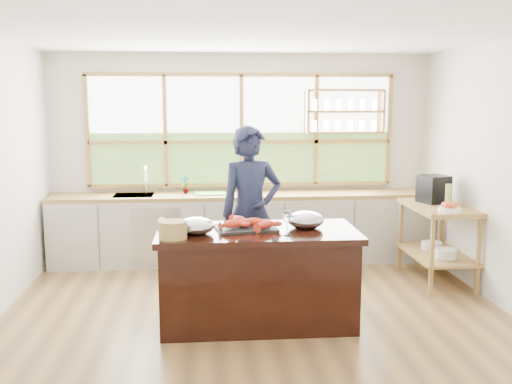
{
  "coord_description": "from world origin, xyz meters",
  "views": [
    {
      "loc": [
        -0.45,
        -5.34,
        2.07
      ],
      "look_at": [
        0.02,
        0.15,
        1.2
      ],
      "focal_mm": 40.0,
      "sensor_mm": 36.0,
      "label": 1
    }
  ],
  "objects": [
    {
      "name": "ground_plane",
      "position": [
        0.0,
        0.0,
        0.0
      ],
      "size": [
        5.0,
        5.0,
        0.0
      ],
      "primitive_type": "plane",
      "color": "olive"
    },
    {
      "name": "room_shell",
      "position": [
        0.02,
        0.51,
        1.75
      ],
      "size": [
        5.02,
        4.52,
        2.71
      ],
      "color": "silver",
      "rests_on": "ground_plane"
    },
    {
      "name": "back_counter",
      "position": [
        -0.02,
        1.94,
        0.45
      ],
      "size": [
        4.9,
        0.63,
        0.9
      ],
      "color": "beige",
      "rests_on": "ground_plane"
    },
    {
      "name": "right_shelf_unit",
      "position": [
        2.19,
        0.89,
        0.6
      ],
      "size": [
        0.62,
        1.1,
        0.9
      ],
      "color": "olive",
      "rests_on": "ground_plane"
    },
    {
      "name": "island",
      "position": [
        0.0,
        -0.2,
        0.45
      ],
      "size": [
        1.85,
        0.9,
        0.9
      ],
      "color": "black",
      "rests_on": "ground_plane"
    },
    {
      "name": "cook",
      "position": [
        -0.0,
        0.56,
        0.91
      ],
      "size": [
        0.75,
        0.58,
        1.83
      ],
      "primitive_type": "imported",
      "rotation": [
        0.0,
        0.0,
        0.23
      ],
      "color": "#161B35",
      "rests_on": "ground_plane"
    },
    {
      "name": "potted_plant",
      "position": [
        -0.75,
        2.0,
        1.02
      ],
      "size": [
        0.14,
        0.11,
        0.25
      ],
      "primitive_type": "imported",
      "rotation": [
        0.0,
        0.0,
        -0.15
      ],
      "color": "slate",
      "rests_on": "back_counter"
    },
    {
      "name": "cutting_board",
      "position": [
        -0.42,
        1.94,
        0.91
      ],
      "size": [
        0.42,
        0.32,
        0.01
      ],
      "primitive_type": "cube",
      "rotation": [
        0.0,
        0.0,
        0.05
      ],
      "color": "#47CD43",
      "rests_on": "back_counter"
    },
    {
      "name": "espresso_machine",
      "position": [
        2.19,
        1.07,
        1.06
      ],
      "size": [
        0.36,
        0.37,
        0.32
      ],
      "primitive_type": "cube",
      "rotation": [
        0.0,
        0.0,
        0.29
      ],
      "color": "black",
      "rests_on": "right_shelf_unit"
    },
    {
      "name": "wine_bottle",
      "position": [
        2.24,
        0.78,
        1.03
      ],
      "size": [
        0.08,
        0.08,
        0.27
      ],
      "primitive_type": "cylinder",
      "rotation": [
        0.0,
        0.0,
        -0.22
      ],
      "color": "#90B152",
      "rests_on": "right_shelf_unit"
    },
    {
      "name": "fruit_bowl",
      "position": [
        2.14,
        0.5,
        0.94
      ],
      "size": [
        0.24,
        0.24,
        0.11
      ],
      "color": "white",
      "rests_on": "right_shelf_unit"
    },
    {
      "name": "slate_board",
      "position": [
        -0.11,
        -0.15,
        0.91
      ],
      "size": [
        0.6,
        0.48,
        0.02
      ],
      "primitive_type": "cube",
      "rotation": [
        0.0,
        0.0,
        0.15
      ],
      "color": "black",
      "rests_on": "island"
    },
    {
      "name": "lobster_pile",
      "position": [
        -0.08,
        -0.15,
        0.96
      ],
      "size": [
        0.52,
        0.44,
        0.08
      ],
      "color": "red",
      "rests_on": "slate_board"
    },
    {
      "name": "mixing_bowl_left",
      "position": [
        -0.57,
        -0.3,
        0.97
      ],
      "size": [
        0.33,
        0.33,
        0.16
      ],
      "primitive_type": "ellipsoid",
      "color": "#AEB1B6",
      "rests_on": "island"
    },
    {
      "name": "mixing_bowl_right",
      "position": [
        0.46,
        -0.13,
        0.97
      ],
      "size": [
        0.35,
        0.35,
        0.17
      ],
      "primitive_type": "ellipsoid",
      "color": "#AEB1B6",
      "rests_on": "island"
    },
    {
      "name": "wine_glass",
      "position": [
        0.24,
        -0.42,
        1.06
      ],
      "size": [
        0.08,
        0.08,
        0.22
      ],
      "color": "white",
      "rests_on": "island"
    },
    {
      "name": "wicker_basket",
      "position": [
        -0.76,
        -0.47,
        0.98
      ],
      "size": [
        0.24,
        0.24,
        0.16
      ],
      "primitive_type": "cylinder",
      "color": "#A8904F",
      "rests_on": "island"
    },
    {
      "name": "parchment_roll",
      "position": [
        -0.83,
        -0.05,
        0.94
      ],
      "size": [
        0.23,
        0.29,
        0.08
      ],
      "primitive_type": "cylinder",
      "rotation": [
        1.57,
        0.0,
        0.58
      ],
      "color": "silver",
      "rests_on": "island"
    }
  ]
}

